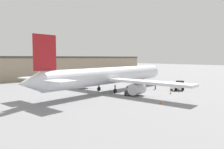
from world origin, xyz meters
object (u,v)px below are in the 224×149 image
at_px(ground_crew_worker, 155,85).
at_px(safety_cone_far, 170,93).
at_px(baggage_tug, 178,86).
at_px(safety_cone_near, 160,102).
at_px(airplane, 109,76).
at_px(belt_loader_truck, 131,90).

xyz_separation_m(ground_crew_worker, safety_cone_far, (-3.40, -6.65, -0.68)).
height_order(baggage_tug, safety_cone_near, baggage_tug).
height_order(airplane, ground_crew_worker, airplane).
xyz_separation_m(baggage_tug, safety_cone_far, (-5.85, -1.74, -0.79)).
xyz_separation_m(ground_crew_worker, baggage_tug, (2.44, -4.91, 0.11)).
bearing_deg(belt_loader_truck, safety_cone_near, -135.62).
relative_size(ground_crew_worker, safety_cone_far, 3.27).
bearing_deg(ground_crew_worker, airplane, -16.55).
height_order(airplane, safety_cone_far, airplane).
bearing_deg(safety_cone_near, belt_loader_truck, 73.43).
relative_size(baggage_tug, safety_cone_far, 5.97).
bearing_deg(ground_crew_worker, safety_cone_far, 71.94).
xyz_separation_m(ground_crew_worker, safety_cone_near, (-13.26, -11.11, -0.68)).
bearing_deg(baggage_tug, belt_loader_truck, -176.90).
height_order(airplane, baggage_tug, airplane).
distance_m(ground_crew_worker, safety_cone_near, 17.31).
relative_size(baggage_tug, belt_loader_truck, 0.84).
bearing_deg(airplane, safety_cone_far, -65.57).
distance_m(baggage_tug, safety_cone_near, 16.90).
distance_m(belt_loader_truck, safety_cone_near, 9.92).
bearing_deg(safety_cone_near, airplane, 81.49).
distance_m(belt_loader_truck, safety_cone_far, 8.67).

